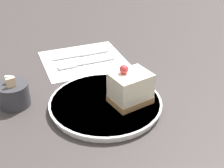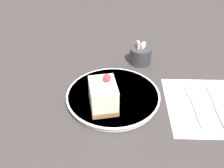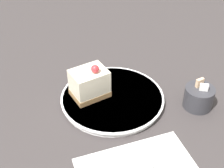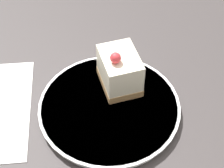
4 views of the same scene
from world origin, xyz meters
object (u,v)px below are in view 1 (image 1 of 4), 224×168
plate (105,104)px  fork (81,64)px  cake_slice (130,88)px  sugar_bowl (14,94)px  knife (86,54)px

plate → fork: (0.22, 0.02, -0.00)m
plate → cake_slice: cake_slice is taller
plate → sugar_bowl: 0.21m
knife → plate: bearing=171.2°
fork → knife: (0.06, -0.03, 0.00)m
fork → sugar_bowl: bearing=123.1°
plate → fork: plate is taller
knife → sugar_bowl: (-0.22, 0.21, 0.02)m
cake_slice → fork: cake_slice is taller
fork → cake_slice: bearing=-170.5°
plate → knife: (0.28, -0.01, -0.00)m
fork → sugar_bowl: size_ratio=2.21×
plate → knife: size_ratio=1.46×
cake_slice → fork: (0.24, 0.07, -0.05)m
plate → sugar_bowl: sugar_bowl is taller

